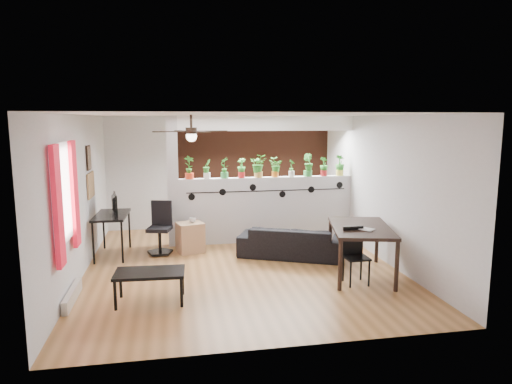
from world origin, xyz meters
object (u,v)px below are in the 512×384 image
potted_plant_5 (275,167)px  potted_plant_9 (340,165)px  sofa (292,242)px  folding_chair (354,250)px  cup (192,220)px  dining_table (361,232)px  potted_plant_8 (324,166)px  potted_plant_0 (189,167)px  potted_plant_1 (207,168)px  potted_plant_7 (308,164)px  potted_plant_4 (258,165)px  potted_plant_3 (242,167)px  cube_shelf (190,237)px  office_chair (160,231)px  ceiling_fan (191,133)px  potted_plant_6 (292,167)px  coffee_table (150,275)px  potted_plant_2 (224,167)px  computer_desk (112,218)px

potted_plant_5 → potted_plant_9: size_ratio=0.91×
sofa → folding_chair: size_ratio=2.10×
cup → dining_table: bearing=-34.9°
potted_plant_8 → dining_table: 2.52m
potted_plant_0 → potted_plant_1: 0.35m
potted_plant_7 → potted_plant_4: bearing=180.0°
potted_plant_1 → dining_table: bearing=-46.0°
dining_table → folding_chair: 0.43m
potted_plant_3 → cube_shelf: potted_plant_3 is taller
potted_plant_3 → potted_plant_7: 1.41m
potted_plant_4 → office_chair: 2.37m
ceiling_fan → potted_plant_4: 2.40m
cube_shelf → dining_table: dining_table is taller
sofa → office_chair: (-2.40, 0.65, 0.16)m
cube_shelf → office_chair: 0.58m
potted_plant_0 → cube_shelf: size_ratio=0.82×
potted_plant_6 → potted_plant_1: bearing=-180.0°
potted_plant_0 → potted_plant_4: bearing=0.0°
potted_plant_0 → ceiling_fan: bearing=-90.6°
potted_plant_5 → coffee_table: 3.97m
ceiling_fan → potted_plant_8: (2.83, 1.80, -0.75)m
potted_plant_5 → potted_plant_3: bearing=180.0°
potted_plant_8 → ceiling_fan: bearing=-147.5°
potted_plant_3 → potted_plant_6: (1.05, 0.00, -0.02)m
cup → potted_plant_2: bearing=38.2°
potted_plant_3 → cube_shelf: bearing=-153.6°
potted_plant_9 → potted_plant_4: bearing=180.0°
potted_plant_1 → folding_chair: size_ratio=0.45×
potted_plant_5 → potted_plant_7: size_ratio=0.84×
computer_desk → dining_table: (4.12, -1.87, 0.02)m
potted_plant_4 → coffee_table: (-2.09, -2.91, -1.20)m
potted_plant_0 → potted_plant_4: potted_plant_4 is taller
potted_plant_8 → potted_plant_7: bearing=180.0°
potted_plant_9 → coffee_table: (-3.84, -2.91, -1.19)m
potted_plant_0 → computer_desk: size_ratio=0.42×
cup → dining_table: (2.63, -1.84, 0.11)m
potted_plant_3 → potted_plant_6: potted_plant_3 is taller
ceiling_fan → potted_plant_7: (2.48, 1.80, -0.71)m
potted_plant_4 → folding_chair: size_ratio=0.54×
potted_plant_2 → cube_shelf: potted_plant_2 is taller
potted_plant_6 → sofa: (-0.29, -1.17, -1.27)m
potted_plant_0 → potted_plant_9: 3.16m
potted_plant_8 → cube_shelf: 3.16m
cube_shelf → coffee_table: bearing=-121.5°
dining_table → coffee_table: 3.39m
cup → folding_chair: 3.21m
potted_plant_6 → coffee_table: (-2.79, -2.91, -1.15)m
folding_chair → ceiling_fan: bearing=160.4°
potted_plant_1 → potted_plant_2: bearing=0.0°
folding_chair → computer_desk: bearing=150.9°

